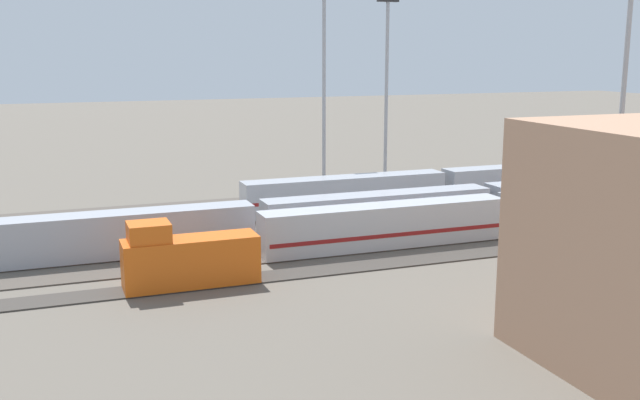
# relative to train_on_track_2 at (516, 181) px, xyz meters

# --- Properties ---
(ground_plane) EXTENTS (400.00, 400.00, 0.00)m
(ground_plane) POSITION_rel_train_on_track_2_xyz_m (18.65, 5.00, -2.09)
(ground_plane) COLOR #60594F
(track_bed_0) EXTENTS (140.00, 2.80, 0.12)m
(track_bed_0) POSITION_rel_train_on_track_2_xyz_m (18.65, -10.00, -2.03)
(track_bed_0) COLOR #4C443D
(track_bed_0) RESTS_ON ground_plane
(track_bed_1) EXTENTS (140.00, 2.80, 0.12)m
(track_bed_1) POSITION_rel_train_on_track_2_xyz_m (18.65, -5.00, -2.03)
(track_bed_1) COLOR #4C443D
(track_bed_1) RESTS_ON ground_plane
(track_bed_2) EXTENTS (140.00, 2.80, 0.12)m
(track_bed_2) POSITION_rel_train_on_track_2_xyz_m (18.65, -0.00, -2.03)
(track_bed_2) COLOR #4C443D
(track_bed_2) RESTS_ON ground_plane
(track_bed_3) EXTENTS (140.00, 2.80, 0.12)m
(track_bed_3) POSITION_rel_train_on_track_2_xyz_m (18.65, 5.00, -2.03)
(track_bed_3) COLOR #4C443D
(track_bed_3) RESTS_ON ground_plane
(track_bed_4) EXTENTS (140.00, 2.80, 0.12)m
(track_bed_4) POSITION_rel_train_on_track_2_xyz_m (18.65, 10.00, -2.03)
(track_bed_4) COLOR #4C443D
(track_bed_4) RESTS_ON ground_plane
(track_bed_5) EXTENTS (140.00, 2.80, 0.12)m
(track_bed_5) POSITION_rel_train_on_track_2_xyz_m (18.65, 15.00, -2.03)
(track_bed_5) COLOR #4C443D
(track_bed_5) RESTS_ON ground_plane
(track_bed_6) EXTENTS (140.00, 2.80, 0.12)m
(track_bed_6) POSITION_rel_train_on_track_2_xyz_m (18.65, 20.00, -2.03)
(track_bed_6) COLOR #3D3833
(track_bed_6) RESTS_ON ground_plane
(train_on_track_2) EXTENTS (66.40, 3.06, 4.40)m
(train_on_track_2) POSITION_rel_train_on_track_2_xyz_m (0.00, 0.00, 0.00)
(train_on_track_2) COLOR maroon
(train_on_track_2) RESTS_ON ground_plane
(train_on_track_5) EXTENTS (47.20, 3.06, 3.80)m
(train_on_track_5) POSITION_rel_train_on_track_2_xyz_m (12.29, 15.00, -0.11)
(train_on_track_5) COLOR #B7BABF
(train_on_track_5) RESTS_ON ground_plane
(train_on_track_6) EXTENTS (10.00, 3.00, 5.00)m
(train_on_track_6) POSITION_rel_train_on_track_2_xyz_m (43.03, 20.00, 0.07)
(train_on_track_6) COLOR #D85914
(train_on_track_6) RESTS_ON ground_plane
(train_on_track_3) EXTENTS (10.00, 3.00, 5.00)m
(train_on_track_3) POSITION_rel_train_on_track_2_xyz_m (-9.60, 5.00, 0.07)
(train_on_track_3) COLOR #D85914
(train_on_track_3) RESTS_ON ground_plane
(train_on_track_4) EXTENTS (114.80, 3.00, 4.40)m
(train_on_track_4) POSITION_rel_train_on_track_2_xyz_m (24.08, 10.00, -0.01)
(train_on_track_4) COLOR black
(train_on_track_4) RESTS_ON ground_plane
(light_mast_0) EXTENTS (2.80, 0.70, 25.05)m
(light_mast_0) POSITION_rel_train_on_track_2_xyz_m (19.66, -12.71, 14.06)
(light_mast_0) COLOR #9EA0A5
(light_mast_0) RESTS_ON ground_plane
(light_mast_1) EXTENTS (2.80, 0.70, 26.56)m
(light_mast_1) POSITION_rel_train_on_track_2_xyz_m (5.74, 22.61, 14.89)
(light_mast_1) COLOR #9EA0A5
(light_mast_1) RESTS_ON ground_plane
(light_mast_2) EXTENTS (2.80, 0.70, 24.55)m
(light_mast_2) POSITION_rel_train_on_track_2_xyz_m (10.87, -13.29, 13.79)
(light_mast_2) COLOR #9EA0A5
(light_mast_2) RESTS_ON ground_plane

